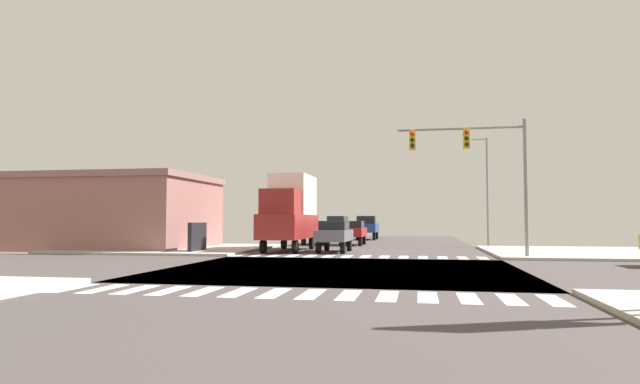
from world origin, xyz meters
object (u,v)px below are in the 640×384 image
Objects in this scene: bank_building at (111,212)px; sedan_crossing_1 at (334,234)px; pickup_nearside_1 at (367,227)px; suv_leading_1 at (338,226)px; street_lamp at (484,181)px; sedan_middle_4 at (316,230)px; traffic_signal_mast at (476,156)px; box_truck_outer_1 at (290,210)px; sedan_queued_2 at (353,231)px.

bank_building is 3.37× the size of sedan_crossing_1.
sedan_crossing_1 is at bearing 90.00° from pickup_nearside_1.
bank_building is at bearing 57.72° from suv_leading_1.
street_lamp is 13.04m from sedan_crossing_1.
sedan_crossing_1 and sedan_middle_4 have the same top height.
sedan_middle_4 is at bearing 129.00° from traffic_signal_mast.
box_truck_outer_1 is (0.00, -20.33, 1.17)m from suv_leading_1.
pickup_nearside_1 is at bearing -98.47° from box_truck_outer_1.
box_truck_outer_1 is at bearing -1.13° from bank_building.
suv_leading_1 is 11.47m from sedan_middle_4.
pickup_nearside_1 is at bearing 176.49° from suv_leading_1.
bank_building is 17.71m from sedan_queued_2.
traffic_signal_mast is at bearing 156.84° from box_truck_outer_1.
bank_building is 15.78m from sedan_crossing_1.
sedan_queued_2 and sedan_middle_4 have the same top height.
street_lamp is 26.38m from bank_building.
sedan_crossing_1 is 10.20m from sedan_middle_4.
traffic_signal_mast is 1.65× the size of sedan_queued_2.
sedan_queued_2 is (-9.72, 1.36, -3.62)m from street_lamp.
pickup_nearside_1 is 1.11× the size of suv_leading_1.
traffic_signal_mast is at bearing 107.81° from pickup_nearside_1.
sedan_queued_2 is 1.00× the size of sedan_middle_4.
suv_leading_1 is at bearing -90.00° from box_truck_outer_1.
sedan_queued_2 is at bearing -90.00° from sedan_crossing_1.
bank_building is 3.37× the size of sedan_queued_2.
pickup_nearside_1 reaches higher than suv_leading_1.
traffic_signal_mast reaches higher than sedan_crossing_1.
pickup_nearside_1 is at bearing 51.75° from bank_building.
suv_leading_1 is at bearing -90.00° from sedan_middle_4.
bank_building is 25.36m from pickup_nearside_1.
street_lamp reaches higher than bank_building.
street_lamp is 10.46m from sedan_queued_2.
pickup_nearside_1 reaches higher than sedan_middle_4.
bank_building is at bearing 27.37° from sedan_queued_2.
pickup_nearside_1 is at bearing -90.00° from sedan_queued_2.
pickup_nearside_1 is 1.19× the size of sedan_middle_4.
traffic_signal_mast is 15.85m from sedan_queued_2.
sedan_middle_4 is (-3.00, 0.49, 0.00)m from sedan_queued_2.
sedan_queued_2 is at bearing 104.08° from suv_leading_1.
street_lamp is at bearing 171.72° from sedan_middle_4.
traffic_signal_mast is at bearing 113.69° from suv_leading_1.
sedan_crossing_1 is (-7.98, 3.81, -4.11)m from traffic_signal_mast.
street_lamp reaches higher than traffic_signal_mast.
bank_building is 3.37× the size of sedan_middle_4.
box_truck_outer_1 reaches higher than sedan_queued_2.
box_truck_outer_1 reaches higher than suv_leading_1.
street_lamp is at bearing 133.68° from suv_leading_1.
traffic_signal_mast is 11.85m from street_lamp.
bank_building is at bearing 34.18° from sedan_middle_4.
sedan_crossing_1 is 0.93× the size of suv_leading_1.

